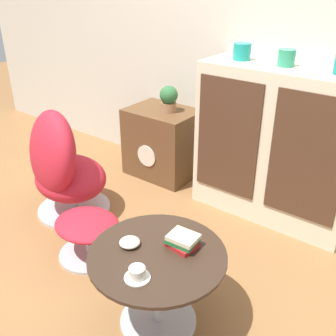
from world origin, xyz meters
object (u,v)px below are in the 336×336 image
(tv_console, at_px, (163,143))
(ottoman, at_px, (88,230))
(egg_chair, at_px, (62,167))
(vase_inner_left, at_px, (286,58))
(book_stack, at_px, (182,241))
(potted_plant, at_px, (169,98))
(vase_leftmost, at_px, (242,52))
(teacup, at_px, (137,274))
(sideboard, at_px, (277,145))
(bowl, at_px, (130,242))
(coffee_table, at_px, (158,276))

(tv_console, distance_m, ottoman, 1.25)
(tv_console, xyz_separation_m, egg_chair, (-0.18, -0.95, 0.09))
(vase_inner_left, distance_m, book_stack, 1.41)
(ottoman, height_order, potted_plant, potted_plant)
(vase_leftmost, distance_m, teacup, 1.72)
(ottoman, distance_m, teacup, 0.85)
(egg_chair, xyz_separation_m, teacup, (1.24, -0.58, 0.09))
(vase_leftmost, bearing_deg, teacup, -76.70)
(ottoman, relative_size, book_stack, 2.82)
(egg_chair, height_order, potted_plant, egg_chair)
(vase_inner_left, height_order, teacup, vase_inner_left)
(sideboard, xyz_separation_m, book_stack, (0.06, -1.23, -0.07))
(ottoman, xyz_separation_m, bowl, (0.55, -0.19, 0.28))
(tv_console, bearing_deg, teacup, -55.31)
(egg_chair, bearing_deg, ottoman, -25.27)
(vase_leftmost, height_order, teacup, vase_leftmost)
(egg_chair, bearing_deg, sideboard, 38.03)
(egg_chair, distance_m, vase_leftmost, 1.51)
(tv_console, height_order, teacup, tv_console)
(ottoman, bearing_deg, sideboard, 59.44)
(sideboard, bearing_deg, potted_plant, 179.87)
(potted_plant, distance_m, book_stack, 1.62)
(vase_inner_left, distance_m, bowl, 1.55)
(egg_chair, xyz_separation_m, vase_leftmost, (0.88, 0.96, 0.78))
(teacup, bearing_deg, potted_plant, 122.94)
(sideboard, bearing_deg, vase_leftmost, 179.34)
(vase_leftmost, xyz_separation_m, bowl, (0.18, -1.39, -0.69))
(book_stack, bearing_deg, teacup, -95.68)
(coffee_table, relative_size, potted_plant, 3.10)
(vase_inner_left, relative_size, bowl, 1.08)
(egg_chair, height_order, vase_leftmost, vase_leftmost)
(egg_chair, relative_size, book_stack, 5.39)
(vase_leftmost, bearing_deg, vase_inner_left, 0.00)
(coffee_table, xyz_separation_m, potted_plant, (-0.96, 1.35, 0.40))
(ottoman, bearing_deg, vase_leftmost, 72.96)
(ottoman, relative_size, vase_inner_left, 3.93)
(tv_console, distance_m, book_stack, 1.66)
(teacup, xyz_separation_m, bowl, (-0.18, 0.15, -0.01))
(coffee_table, bearing_deg, vase_inner_left, 90.42)
(bowl, bearing_deg, book_stack, 35.34)
(tv_console, bearing_deg, book_stack, -48.50)
(tv_console, height_order, vase_leftmost, vase_leftmost)
(sideboard, xyz_separation_m, egg_chair, (-1.22, -0.95, -0.17))
(coffee_table, xyz_separation_m, bowl, (-0.15, -0.03, 0.16))
(vase_leftmost, bearing_deg, tv_console, -179.83)
(coffee_table, bearing_deg, vase_leftmost, 103.69)
(teacup, height_order, bowl, teacup)
(tv_console, height_order, coffee_table, tv_console)
(book_stack, bearing_deg, vase_leftmost, 107.64)
(bowl, bearing_deg, potted_plant, 120.41)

